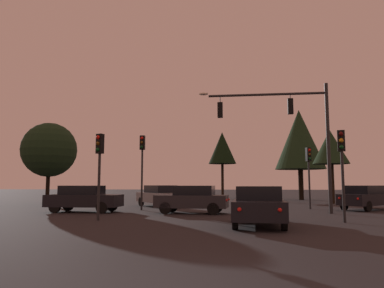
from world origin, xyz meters
name	(u,v)px	position (x,y,z in m)	size (l,w,h in m)	color
ground_plane	(226,204)	(0.00, 24.50, 0.00)	(168.00, 168.00, 0.00)	black
traffic_signal_mast_arm	(289,123)	(3.85, 15.54, 5.07)	(7.36, 0.39, 7.29)	#232326
traffic_light_corner_left	(99,158)	(-5.37, 10.45, 2.76)	(0.37, 0.39, 3.88)	#232326
traffic_light_corner_right	(142,157)	(-5.05, 17.03, 3.29)	(0.31, 0.36, 4.67)	#232326
traffic_light_median	(342,156)	(5.24, 10.61, 2.77)	(0.35, 0.38, 3.89)	#232326
traffic_light_far_side	(309,165)	(5.59, 19.28, 2.85)	(0.37, 0.39, 4.00)	#232326
car_nearside_lane	(259,205)	(1.62, 9.10, 0.80)	(2.12, 4.64, 1.52)	black
car_crossing_left	(192,199)	(-1.61, 14.77, 0.79)	(4.11, 2.03, 1.52)	#232328
car_crossing_right	(84,198)	(-7.94, 15.01, 0.80)	(4.21, 1.89, 1.52)	black
car_far_lane	(367,197)	(8.94, 18.64, 0.79)	(4.29, 4.07, 1.52)	black
car_parked_lot	(160,196)	(-4.61, 20.48, 0.80)	(4.11, 4.73, 1.52)	gray
tree_behind_sign	(330,148)	(8.73, 26.04, 4.64)	(2.99, 2.99, 6.12)	black
tree_left_far	(300,139)	(7.56, 33.55, 6.26)	(5.15, 5.15, 9.40)	black
tree_center_horizon	(222,148)	(-0.57, 35.62, 5.63)	(3.09, 3.09, 7.45)	black
tree_right_cluster	(49,150)	(-13.89, 22.06, 4.32)	(4.30, 4.30, 6.47)	black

